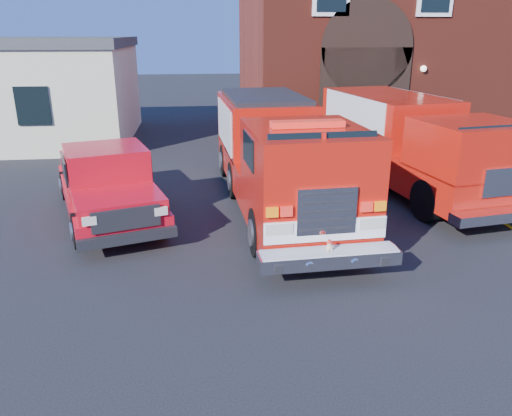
{
  "coord_description": "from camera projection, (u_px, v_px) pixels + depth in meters",
  "views": [
    {
      "loc": [
        -1.1,
        -10.29,
        4.53
      ],
      "look_at": [
        0.0,
        -1.2,
        1.3
      ],
      "focal_mm": 35.0,
      "sensor_mm": 36.0,
      "label": 1
    }
  ],
  "objects": [
    {
      "name": "pickup_truck",
      "position": [
        107.0,
        183.0,
        12.76
      ],
      "size": [
        3.65,
        6.11,
        1.88
      ],
      "color": "black",
      "rests_on": "ground"
    },
    {
      "name": "fire_station",
      "position": [
        404.0,
        39.0,
        23.96
      ],
      "size": [
        15.2,
        10.2,
        8.45
      ],
      "color": "maroon",
      "rests_on": "ground"
    },
    {
      "name": "ground",
      "position": [
        250.0,
        245.0,
        11.27
      ],
      "size": [
        100.0,
        100.0,
        0.0
      ],
      "primitive_type": "plane",
      "color": "black",
      "rests_on": "ground"
    },
    {
      "name": "secondary_truck",
      "position": [
        408.0,
        140.0,
        15.06
      ],
      "size": [
        3.73,
        8.52,
        2.67
      ],
      "color": "black",
      "rests_on": "ground"
    },
    {
      "name": "parking_stripe_near",
      "position": [
        494.0,
        217.0,
        12.93
      ],
      "size": [
        0.12,
        3.0,
        0.01
      ],
      "primitive_type": "cube",
      "color": "yellow",
      "rests_on": "ground"
    },
    {
      "name": "parking_stripe_mid",
      "position": [
        440.0,
        184.0,
        15.74
      ],
      "size": [
        0.12,
        3.0,
        0.01
      ],
      "primitive_type": "cube",
      "color": "yellow",
      "rests_on": "ground"
    },
    {
      "name": "parking_stripe_far",
      "position": [
        403.0,
        161.0,
        18.55
      ],
      "size": [
        0.12,
        3.0,
        0.01
      ],
      "primitive_type": "cube",
      "color": "yellow",
      "rests_on": "ground"
    },
    {
      "name": "fire_engine",
      "position": [
        278.0,
        155.0,
        13.28
      ],
      "size": [
        2.97,
        9.26,
        2.82
      ],
      "color": "black",
      "rests_on": "ground"
    },
    {
      "name": "side_building",
      "position": [
        12.0,
        89.0,
        21.69
      ],
      "size": [
        10.2,
        8.2,
        4.35
      ],
      "color": "beige",
      "rests_on": "ground"
    }
  ]
}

